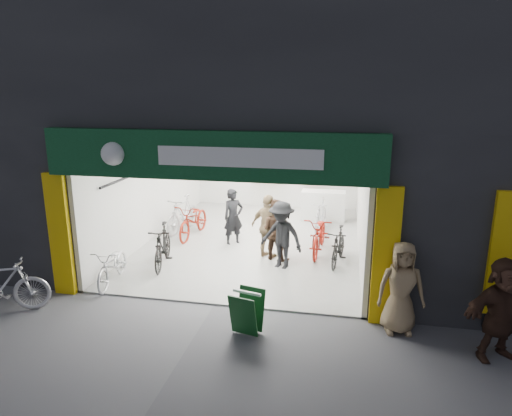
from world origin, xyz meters
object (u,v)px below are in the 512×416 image
(bike_left_front, at_px, (113,265))
(pedestrian_near, at_px, (401,288))
(sandwich_board, at_px, (247,311))
(bike_right_front, at_px, (338,246))
(parked_bike, at_px, (0,286))

(bike_left_front, relative_size, pedestrian_near, 0.97)
(pedestrian_near, bearing_deg, bike_left_front, 165.11)
(bike_left_front, distance_m, sandwich_board, 3.71)
(bike_right_front, relative_size, parked_bike, 0.85)
(parked_bike, distance_m, sandwich_board, 4.83)
(bike_right_front, relative_size, sandwich_board, 1.99)
(bike_left_front, height_order, bike_right_front, bike_right_front)
(bike_right_front, bearing_deg, pedestrian_near, -60.27)
(sandwich_board, bearing_deg, parked_bike, -164.46)
(parked_bike, distance_m, pedestrian_near, 7.52)
(bike_left_front, xyz_separation_m, bike_right_front, (4.89, 2.15, 0.03))
(bike_left_front, xyz_separation_m, sandwich_board, (3.39, -1.51, -0.00))
(bike_left_front, xyz_separation_m, parked_bike, (-1.44, -1.68, 0.12))
(bike_left_front, distance_m, bike_right_front, 5.34)
(pedestrian_near, relative_size, sandwich_board, 2.16)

